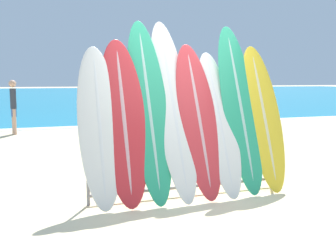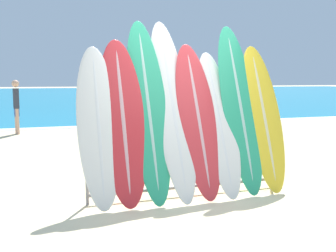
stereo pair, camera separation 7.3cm
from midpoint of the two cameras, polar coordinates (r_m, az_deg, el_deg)
name	(u,v)px [view 1 (the left image)]	position (r m, az deg, el deg)	size (l,w,h in m)	color
ground_plane	(202,200)	(5.28, 4.50, -10.61)	(160.00, 160.00, 0.00)	beige
ocean_water	(52,94)	(42.50, -16.60, 4.41)	(120.00, 60.00, 0.01)	teal
surfboard_rack	(188,162)	(5.34, 2.46, -5.26)	(2.72, 0.04, 0.85)	slate
surfboard_slot_0	(99,125)	(4.98, -10.38, 0.15)	(0.53, 0.85, 2.02)	silver
surfboard_slot_1	(124,120)	(5.06, -6.88, 0.92)	(0.59, 0.92, 2.13)	red
surfboard_slot_2	(149,108)	(5.21, -3.19, 2.69)	(0.52, 1.10, 2.41)	#289E70
surfboard_slot_3	(173,106)	(5.34, 0.31, 2.91)	(0.51, 1.25, 2.43)	silver
surfboard_slot_4	(198,118)	(5.38, 4.01, 1.15)	(0.55, 1.01, 2.10)	red
surfboard_slot_5	(219,122)	(5.51, 7.06, 0.65)	(0.50, 1.00, 1.98)	silver
surfboard_slot_6	(240,106)	(5.71, 10.02, 2.82)	(0.54, 1.00, 2.38)	#289E70
surfboard_slot_7	(263,116)	(5.85, 13.32, 1.39)	(0.56, 0.87, 2.09)	yellow
person_near_water	(156,99)	(12.70, -1.95, 3.95)	(0.29, 0.29, 1.73)	#846047
person_mid_beach	(239,112)	(8.13, 9.96, 2.02)	(0.29, 0.25, 1.67)	#A87A5B
person_far_left	(13,105)	(12.09, -21.69, 2.87)	(0.21, 0.26, 1.56)	tan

